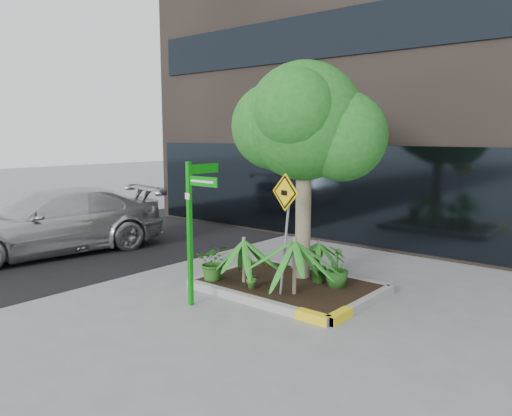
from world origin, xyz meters
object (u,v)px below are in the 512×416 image
Objects in this scene: street_sign_post at (193,218)px; parked_car at (53,222)px; tree at (305,121)px; cattle_sign at (285,213)px.

parked_car is at bearing 177.41° from street_sign_post.
cattle_sign is (0.38, -1.11, -1.61)m from tree.
street_sign_post is at bearing -121.34° from cattle_sign.
parked_car is 6.80m from cattle_sign.
tree is 1.75× the size of street_sign_post.
parked_car is at bearing -163.60° from tree.
street_sign_post is 1.17× the size of cattle_sign.
tree is 2.91m from street_sign_post.
street_sign_post is (-0.73, -2.27, -1.67)m from tree.
cattle_sign is (6.71, 0.75, 0.81)m from parked_car.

